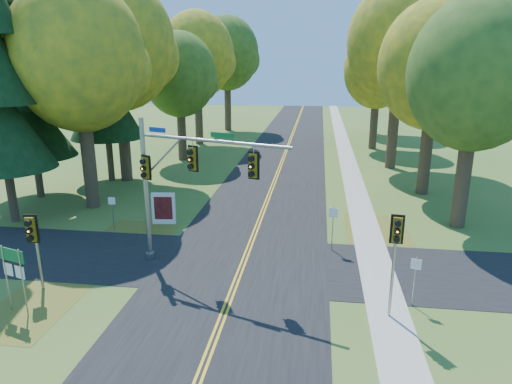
# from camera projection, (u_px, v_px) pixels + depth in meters

# --- Properties ---
(ground) EXTENTS (160.00, 160.00, 0.00)m
(ground) POSITION_uv_depth(u_px,v_px,m) (236.00, 283.00, 19.74)
(ground) COLOR #345E21
(ground) RESTS_ON ground
(road_main) EXTENTS (8.00, 160.00, 0.02)m
(road_main) POSITION_uv_depth(u_px,v_px,m) (236.00, 283.00, 19.74)
(road_main) COLOR black
(road_main) RESTS_ON ground
(road_cross) EXTENTS (60.00, 6.00, 0.02)m
(road_cross) POSITION_uv_depth(u_px,v_px,m) (243.00, 263.00, 21.64)
(road_cross) COLOR black
(road_cross) RESTS_ON ground
(centerline_left) EXTENTS (0.10, 160.00, 0.01)m
(centerline_left) POSITION_uv_depth(u_px,v_px,m) (233.00, 282.00, 19.75)
(centerline_left) COLOR gold
(centerline_left) RESTS_ON road_main
(centerline_right) EXTENTS (0.10, 160.00, 0.01)m
(centerline_right) POSITION_uv_depth(u_px,v_px,m) (238.00, 283.00, 19.72)
(centerline_right) COLOR gold
(centerline_right) RESTS_ON road_main
(sidewalk_east) EXTENTS (1.60, 160.00, 0.06)m
(sidewalk_east) POSITION_uv_depth(u_px,v_px,m) (382.00, 292.00, 18.93)
(sidewalk_east) COLOR #9E998E
(sidewalk_east) RESTS_ON ground
(leaf_patch_w_near) EXTENTS (4.00, 6.00, 0.00)m
(leaf_patch_w_near) POSITION_uv_depth(u_px,v_px,m) (130.00, 240.00, 24.40)
(leaf_patch_w_near) COLOR brown
(leaf_patch_w_near) RESTS_ON ground
(leaf_patch_e) EXTENTS (3.50, 8.00, 0.00)m
(leaf_patch_e) POSITION_uv_depth(u_px,v_px,m) (380.00, 239.00, 24.56)
(leaf_patch_e) COLOR brown
(leaf_patch_e) RESTS_ON ground
(leaf_patch_w_far) EXTENTS (3.00, 5.00, 0.00)m
(leaf_patch_w_far) POSITION_uv_depth(u_px,v_px,m) (34.00, 306.00, 17.87)
(leaf_patch_w_far) COLOR brown
(leaf_patch_w_far) RESTS_ON ground
(tree_w_a) EXTENTS (8.00, 8.00, 14.15)m
(tree_w_a) POSITION_uv_depth(u_px,v_px,m) (80.00, 57.00, 27.48)
(tree_w_a) COLOR #38281C
(tree_w_a) RESTS_ON ground
(tree_e_a) EXTENTS (7.20, 7.20, 12.73)m
(tree_e_a) POSITION_uv_depth(u_px,v_px,m) (477.00, 75.00, 24.21)
(tree_e_a) COLOR #38281C
(tree_e_a) RESTS_ON ground
(tree_w_b) EXTENTS (8.60, 8.60, 15.38)m
(tree_w_b) POSITION_uv_depth(u_px,v_px,m) (118.00, 45.00, 33.88)
(tree_w_b) COLOR #38281C
(tree_w_b) RESTS_ON ground
(tree_e_b) EXTENTS (7.60, 7.60, 13.33)m
(tree_e_b) POSITION_uv_depth(u_px,v_px,m) (436.00, 66.00, 30.65)
(tree_e_b) COLOR #38281C
(tree_e_b) RESTS_ON ground
(tree_w_c) EXTENTS (6.80, 6.80, 11.91)m
(tree_w_c) POSITION_uv_depth(u_px,v_px,m) (180.00, 75.00, 42.05)
(tree_w_c) COLOR #38281C
(tree_w_c) RESTS_ON ground
(tree_e_c) EXTENTS (8.80, 8.80, 15.79)m
(tree_e_c) POSITION_uv_depth(u_px,v_px,m) (401.00, 43.00, 38.02)
(tree_e_c) COLOR #38281C
(tree_e_c) RESTS_ON ground
(tree_w_d) EXTENTS (8.20, 8.20, 14.56)m
(tree_w_d) POSITION_uv_depth(u_px,v_px,m) (198.00, 55.00, 49.91)
(tree_w_d) COLOR #38281C
(tree_w_d) RESTS_ON ground
(tree_e_d) EXTENTS (7.00, 7.00, 12.32)m
(tree_e_d) POSITION_uv_depth(u_px,v_px,m) (378.00, 70.00, 47.52)
(tree_e_d) COLOR #38281C
(tree_e_d) RESTS_ON ground
(tree_w_e) EXTENTS (8.40, 8.40, 14.97)m
(tree_w_e) POSITION_uv_depth(u_px,v_px,m) (228.00, 54.00, 60.04)
(tree_w_e) COLOR #38281C
(tree_w_e) RESTS_ON ground
(tree_e_e) EXTENTS (7.80, 7.80, 13.74)m
(tree_e_e) POSITION_uv_depth(u_px,v_px,m) (378.00, 61.00, 57.28)
(tree_e_e) COLOR #38281C
(tree_e_e) RESTS_ON ground
(pine_b) EXTENTS (5.60, 5.60, 17.31)m
(pine_b) POSITION_uv_depth(u_px,v_px,m) (25.00, 78.00, 30.02)
(pine_b) COLOR #38281C
(pine_b) RESTS_ON ground
(pine_c) EXTENTS (5.60, 5.60, 20.56)m
(pine_c) POSITION_uv_depth(u_px,v_px,m) (101.00, 54.00, 33.96)
(pine_c) COLOR #38281C
(pine_c) RESTS_ON ground
(traffic_mast) EXTENTS (7.17, 2.67, 6.84)m
(traffic_mast) POSITION_uv_depth(u_px,v_px,m) (177.00, 175.00, 20.17)
(traffic_mast) COLOR gray
(traffic_mast) RESTS_ON ground
(east_signal_pole) EXTENTS (0.48, 0.55, 4.14)m
(east_signal_pole) POSITION_uv_depth(u_px,v_px,m) (396.00, 241.00, 16.13)
(east_signal_pole) COLOR #95979D
(east_signal_pole) RESTS_ON ground
(ped_signal_pole) EXTENTS (0.53, 0.62, 3.38)m
(ped_signal_pole) POSITION_uv_depth(u_px,v_px,m) (33.00, 235.00, 18.39)
(ped_signal_pole) COLOR gray
(ped_signal_pole) RESTS_ON ground
(route_sign_cluster) EXTENTS (1.21, 0.41, 2.70)m
(route_sign_cluster) POSITION_uv_depth(u_px,v_px,m) (13.00, 267.00, 16.91)
(route_sign_cluster) COLOR gray
(route_sign_cluster) RESTS_ON ground
(info_kiosk) EXTENTS (1.38, 0.34, 1.89)m
(info_kiosk) POSITION_uv_depth(u_px,v_px,m) (164.00, 209.00, 26.65)
(info_kiosk) COLOR silver
(info_kiosk) RESTS_ON ground
(reg_sign_e_north) EXTENTS (0.44, 0.10, 2.33)m
(reg_sign_e_north) POSITION_uv_depth(u_px,v_px,m) (333.00, 221.00, 22.71)
(reg_sign_e_north) COLOR gray
(reg_sign_e_north) RESTS_ON ground
(reg_sign_e_south) EXTENTS (0.39, 0.14, 2.06)m
(reg_sign_e_south) POSITION_uv_depth(u_px,v_px,m) (415.00, 273.00, 17.55)
(reg_sign_e_south) COLOR gray
(reg_sign_e_south) RESTS_ON ground
(reg_sign_w) EXTENTS (0.38, 0.10, 2.00)m
(reg_sign_w) POSITION_uv_depth(u_px,v_px,m) (112.00, 207.00, 25.55)
(reg_sign_w) COLOR gray
(reg_sign_w) RESTS_ON ground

